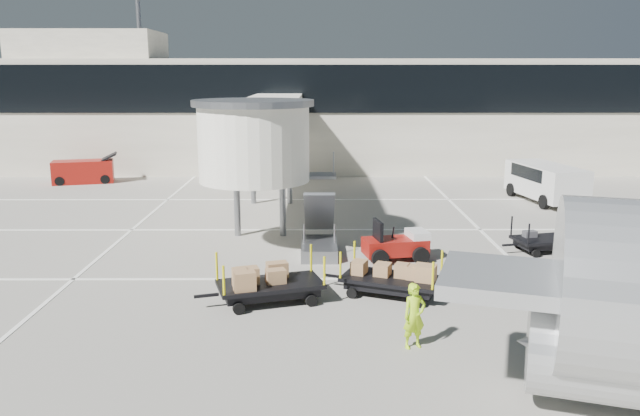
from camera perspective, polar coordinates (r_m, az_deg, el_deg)
The scene contains 11 objects.
ground at distance 20.08m, azimuth 4.01°, elevation -8.34°, with size 140.00×140.00×0.00m, color #A8A396.
lane_markings at distance 28.96m, azimuth 1.36°, elevation -1.83°, with size 40.00×30.00×0.02m.
terminal at distance 48.79m, azimuth 1.10°, elevation 8.78°, with size 64.00×12.11×15.20m.
jet_bridge at distance 31.24m, azimuth -4.86°, elevation 7.12°, with size 5.70×20.40×6.03m.
baggage_tug at distance 24.12m, azimuth 7.04°, elevation -3.41°, with size 2.63×1.97×1.60m.
suitcase_cart at distance 26.70m, azimuth 20.11°, elevation -2.75°, with size 3.60×2.02×1.38m.
box_cart_near at distance 20.30m, azimuth 6.71°, elevation -6.48°, with size 3.84×2.59×1.49m.
box_cart_far at distance 19.69m, azimuth -4.27°, elevation -7.01°, with size 4.05×2.48×1.56m.
ground_worker at distance 16.61m, azimuth 8.62°, elevation -9.72°, with size 0.64×0.42×1.75m, color #A6DC17.
minivan at distance 37.04m, azimuth 19.82°, elevation 2.48°, with size 3.17×5.75×2.06m.
belt_loader at distance 43.60m, azimuth -20.80°, elevation 3.12°, with size 4.27×2.48×1.94m.
Camera 1 is at (-1.46, -18.75, 7.05)m, focal length 35.00 mm.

